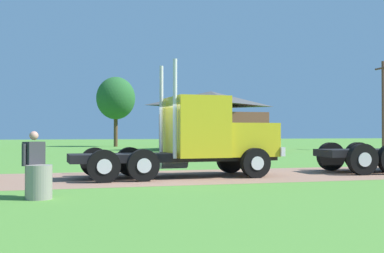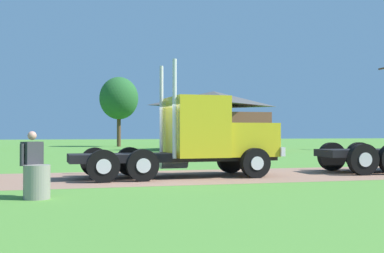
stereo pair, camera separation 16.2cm
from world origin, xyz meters
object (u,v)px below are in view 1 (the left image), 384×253
Objects in this scene: visitor_far_side at (254,147)px; shed_building at (211,121)px; truck_foreground_white at (201,139)px; steel_barrel at (39,182)px; visitor_standing_near at (34,161)px; utility_pole_near at (383,103)px.

visitor_far_side is 22.08m from shed_building.
shed_building is at bearing 71.62° from truck_foreground_white.
truck_foreground_white is 26.97m from shed_building.
visitor_standing_near is at bearing 112.10° from steel_barrel.
visitor_standing_near is 0.18× the size of shed_building.
visitor_far_side is at bearing -102.56° from shed_building.
truck_foreground_white is 7.03m from visitor_standing_near.
shed_building is at bearing 64.96° from visitor_standing_near.
visitor_standing_near is at bearing -138.58° from utility_pole_near.
shed_building is 1.11× the size of utility_pole_near.
visitor_standing_near is at bearing -137.45° from visitor_far_side.
visitor_far_side is at bearing 44.04° from steel_barrel.
visitor_far_side is 2.08× the size of steel_barrel.
steel_barrel is (-5.36, -4.69, -0.94)m from truck_foreground_white.
utility_pole_near reaches higher than shed_building.
steel_barrel is 38.74m from utility_pole_near.
shed_building is (8.50, 25.56, 1.24)m from truck_foreground_white.
utility_pole_near is at bearing 42.07° from truck_foreground_white.
truck_foreground_white reaches higher than visitor_standing_near.
utility_pole_near is (28.68, 25.75, 3.85)m from steel_barrel.
visitor_far_side is (9.19, 8.44, 0.05)m from visitor_standing_near.
truck_foreground_white is 4.47× the size of visitor_far_side.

